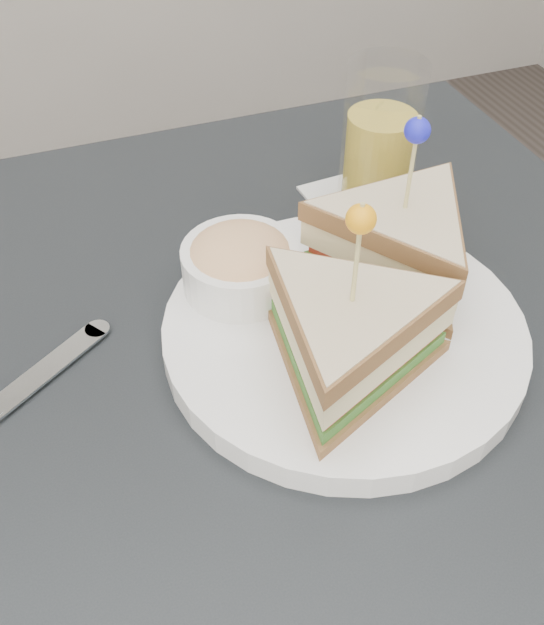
{
  "coord_description": "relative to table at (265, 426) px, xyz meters",
  "views": [
    {
      "loc": [
        -0.12,
        -0.35,
        1.17
      ],
      "look_at": [
        0.01,
        0.01,
        0.8
      ],
      "focal_mm": 40.0,
      "sensor_mm": 36.0,
      "label": 1
    }
  ],
  "objects": [
    {
      "name": "table",
      "position": [
        0.0,
        0.0,
        0.0
      ],
      "size": [
        0.8,
        0.8,
        0.75
      ],
      "color": "black",
      "rests_on": "ground"
    },
    {
      "name": "drink_set",
      "position": [
        0.18,
        0.18,
        0.14
      ],
      "size": [
        0.13,
        0.13,
        0.15
      ],
      "rotation": [
        0.0,
        0.0,
        0.08
      ],
      "color": "white",
      "rests_on": "table"
    },
    {
      "name": "plate_meal",
      "position": [
        0.08,
        0.01,
        0.12
      ],
      "size": [
        0.35,
        0.32,
        0.17
      ],
      "rotation": [
        0.0,
        0.0,
        -0.1
      ],
      "color": "white",
      "rests_on": "table"
    }
  ]
}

